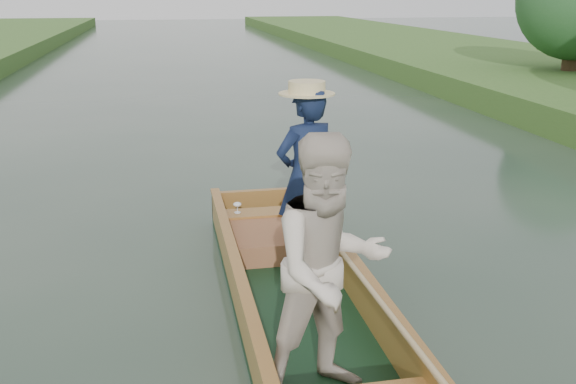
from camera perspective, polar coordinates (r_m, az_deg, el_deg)
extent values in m
plane|color=#283D30|center=(5.55, 1.21, -11.26)|extent=(120.00, 120.00, 0.00)
cylinder|color=#47331E|center=(19.19, 23.88, 11.11)|extent=(0.44, 0.44, 2.05)
cube|color=black|center=(5.53, 1.21, -10.89)|extent=(1.10, 5.00, 0.08)
cube|color=olive|center=(5.36, -4.18, -9.48)|extent=(0.08, 5.00, 0.32)
cube|color=olive|center=(5.56, 6.43, -8.53)|extent=(0.08, 5.00, 0.32)
cube|color=olive|center=(7.68, -2.66, -0.96)|extent=(1.10, 0.08, 0.32)
cube|color=olive|center=(5.28, -4.22, -7.74)|extent=(0.10, 5.00, 0.04)
cube|color=olive|center=(5.48, 6.49, -6.84)|extent=(0.10, 5.00, 0.04)
cube|color=olive|center=(7.14, -2.00, -1.90)|extent=(0.94, 0.30, 0.05)
imported|color=#131D3C|center=(6.11, 1.61, 1.24)|extent=(0.75, 0.62, 1.76)
cylinder|color=beige|center=(5.93, 1.68, 9.07)|extent=(0.52, 0.52, 0.12)
imported|color=beige|center=(4.13, 3.69, -6.84)|extent=(0.99, 0.84, 1.78)
cube|color=#9F4833|center=(6.69, -1.22, -4.24)|extent=(0.85, 0.90, 0.22)
sphere|color=#A17955|center=(6.57, 1.17, -2.67)|extent=(0.19, 0.19, 0.19)
sphere|color=#A17955|center=(6.52, 1.20, -1.53)|extent=(0.14, 0.14, 0.14)
sphere|color=#A17955|center=(6.49, 0.76, -1.05)|extent=(0.05, 0.05, 0.05)
sphere|color=#A17955|center=(6.51, 1.65, -1.00)|extent=(0.05, 0.05, 0.05)
sphere|color=#A17955|center=(6.47, 1.30, -1.81)|extent=(0.06, 0.06, 0.06)
sphere|color=#A17955|center=(6.53, 0.48, -2.54)|extent=(0.07, 0.07, 0.07)
sphere|color=#A17955|center=(6.56, 1.93, -2.44)|extent=(0.07, 0.07, 0.07)
sphere|color=#A17955|center=(6.57, 0.82, -3.43)|extent=(0.08, 0.08, 0.08)
sphere|color=#A17955|center=(6.59, 1.62, -3.38)|extent=(0.08, 0.08, 0.08)
cylinder|color=silver|center=(7.09, -4.51, -1.83)|extent=(0.07, 0.07, 0.01)
cylinder|color=silver|center=(7.07, -4.52, -1.52)|extent=(0.01, 0.01, 0.08)
ellipsoid|color=silver|center=(7.06, -4.53, -1.10)|extent=(0.09, 0.09, 0.05)
cylinder|color=tan|center=(5.57, 5.27, -5.94)|extent=(0.04, 4.46, 0.20)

